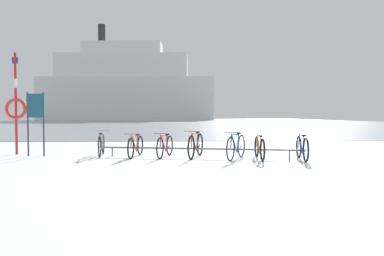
{
  "coord_description": "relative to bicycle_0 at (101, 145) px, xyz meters",
  "views": [
    {
      "loc": [
        -0.81,
        -7.41,
        1.29
      ],
      "look_at": [
        -0.33,
        5.78,
        0.81
      ],
      "focal_mm": 32.85,
      "sensor_mm": 36.0,
      "label": 1
    }
  ],
  "objects": [
    {
      "name": "info_sign",
      "position": [
        -2.05,
        -0.02,
        1.01
      ],
      "size": [
        0.55,
        0.07,
        2.02
      ],
      "color": "#33383D",
      "rests_on": "ground"
    },
    {
      "name": "bicycle_1",
      "position": [
        1.13,
        -0.37,
        -0.02
      ],
      "size": [
        0.46,
        1.7,
        0.75
      ],
      "color": "black",
      "rests_on": "ground"
    },
    {
      "name": "rescue_post",
      "position": [
        -2.91,
        0.55,
        1.24
      ],
      "size": [
        0.71,
        0.11,
        3.35
      ],
      "color": "red",
      "rests_on": "ground"
    },
    {
      "name": "bike_rack",
      "position": [
        3.03,
        -0.68,
        -0.09
      ],
      "size": [
        5.91,
        1.21,
        0.31
      ],
      "color": "#4C5156",
      "rests_on": "ground"
    },
    {
      "name": "bicycle_0",
      "position": [
        0.0,
        0.0,
        0.0
      ],
      "size": [
        0.46,
        1.74,
        0.79
      ],
      "color": "black",
      "rests_on": "ground"
    },
    {
      "name": "bicycle_6",
      "position": [
        6.03,
        -1.26,
        -0.0
      ],
      "size": [
        0.46,
        1.65,
        0.79
      ],
      "color": "black",
      "rests_on": "ground"
    },
    {
      "name": "bicycle_5",
      "position": [
        4.84,
        -1.05,
        -0.01
      ],
      "size": [
        0.46,
        1.67,
        0.77
      ],
      "color": "black",
      "rests_on": "ground"
    },
    {
      "name": "ground",
      "position": [
        3.29,
        50.06,
        -0.4
      ],
      "size": [
        80.0,
        132.0,
        0.08
      ],
      "color": "silver"
    },
    {
      "name": "bicycle_2",
      "position": [
        2.04,
        -0.47,
        -0.01
      ],
      "size": [
        0.56,
        1.59,
        0.76
      ],
      "color": "black",
      "rests_on": "ground"
    },
    {
      "name": "ferry_ship",
      "position": [
        -11.84,
        84.67,
        8.28
      ],
      "size": [
        46.55,
        12.88,
        25.74
      ],
      "color": "white",
      "rests_on": "ground"
    },
    {
      "name": "bicycle_3",
      "position": [
        2.98,
        -0.6,
        0.02
      ],
      "size": [
        0.64,
        1.75,
        0.84
      ],
      "color": "black",
      "rests_on": "ground"
    },
    {
      "name": "bicycle_4",
      "position": [
        4.16,
        -1.01,
        0.01
      ],
      "size": [
        0.82,
        1.59,
        0.82
      ],
      "color": "black",
      "rests_on": "ground"
    }
  ]
}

